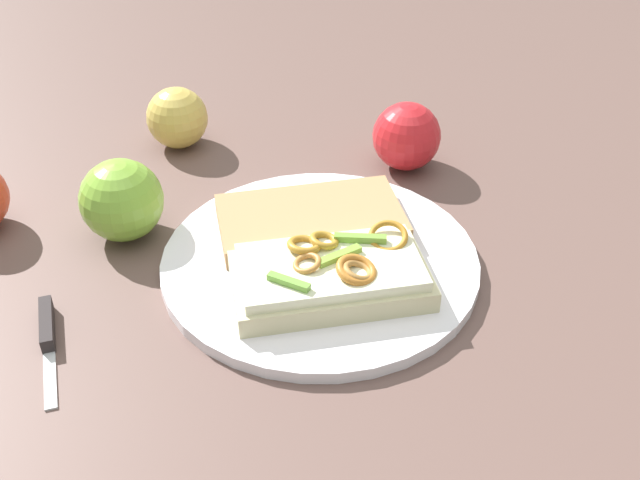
% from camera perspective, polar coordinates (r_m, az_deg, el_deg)
% --- Properties ---
extents(ground_plane, '(2.00, 2.00, 0.00)m').
position_cam_1_polar(ground_plane, '(0.73, -0.00, -2.01)').
color(ground_plane, brown).
rests_on(ground_plane, ground).
extents(plate, '(0.30, 0.30, 0.01)m').
position_cam_1_polar(plate, '(0.73, -0.00, -1.64)').
color(plate, white).
rests_on(plate, ground_plane).
extents(sandwich, '(0.17, 0.20, 0.04)m').
position_cam_1_polar(sandwich, '(0.68, 0.84, -2.61)').
color(sandwich, beige).
rests_on(sandwich, plate).
extents(bread_slice_side, '(0.17, 0.20, 0.02)m').
position_cam_1_polar(bread_slice_side, '(0.75, -0.69, 1.51)').
color(bread_slice_side, '#AD8054').
rests_on(bread_slice_side, plate).
extents(apple_0, '(0.11, 0.11, 0.08)m').
position_cam_1_polar(apple_0, '(0.87, 6.43, 7.65)').
color(apple_0, red).
rests_on(apple_0, ground_plane).
extents(apple_1, '(0.11, 0.11, 0.08)m').
position_cam_1_polar(apple_1, '(0.77, -14.49, 2.88)').
color(apple_1, '#7DB237').
rests_on(apple_1, ground_plane).
extents(apple_3, '(0.08, 0.08, 0.07)m').
position_cam_1_polar(apple_3, '(0.92, -10.54, 8.90)').
color(apple_3, gold).
rests_on(apple_3, ground_plane).
extents(knife, '(0.12, 0.06, 0.01)m').
position_cam_1_polar(knife, '(0.69, -19.54, -6.66)').
color(knife, silver).
rests_on(knife, ground_plane).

